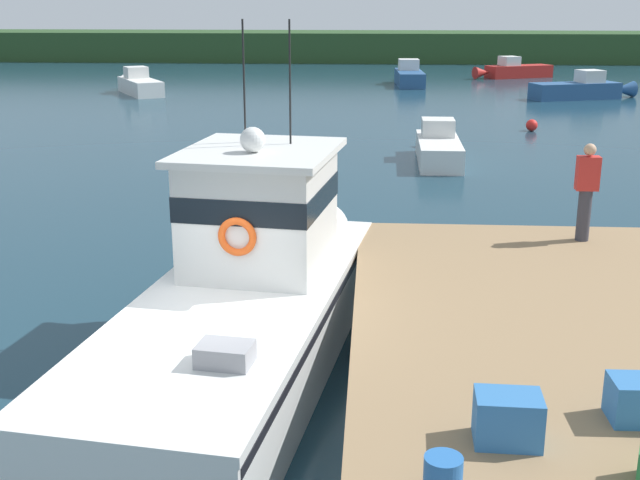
{
  "coord_description": "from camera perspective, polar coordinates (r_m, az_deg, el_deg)",
  "views": [
    {
      "loc": [
        2.02,
        -9.66,
        5.07
      ],
      "look_at": [
        1.2,
        2.68,
        1.4
      ],
      "focal_mm": 45.62,
      "sensor_mm": 36.0,
      "label": 1
    }
  ],
  "objects": [
    {
      "name": "ground_plane",
      "position": [
        11.1,
        -7.25,
        -10.81
      ],
      "size": [
        200.0,
        200.0,
        0.0
      ],
      "primitive_type": "plane",
      "color": "#193847"
    },
    {
      "name": "dock",
      "position": [
        10.82,
        18.5,
        -6.06
      ],
      "size": [
        6.0,
        9.0,
        1.2
      ],
      "color": "#4C3D2D",
      "rests_on": "ground"
    },
    {
      "name": "main_fishing_boat",
      "position": [
        11.76,
        -4.95,
        -3.75
      ],
      "size": [
        3.63,
        9.96,
        4.8
      ],
      "color": "white",
      "rests_on": "ground"
    },
    {
      "name": "crate_single_far",
      "position": [
        7.71,
        13.03,
        -12.11
      ],
      "size": [
        0.62,
        0.46,
        0.46
      ],
      "primitive_type": "cube",
      "rotation": [
        0.0,
        0.0,
        -0.04
      ],
      "color": "#3370B2",
      "rests_on": "dock"
    },
    {
      "name": "bait_bucket",
      "position": [
        6.92,
        8.62,
        -16.04
      ],
      "size": [
        0.32,
        0.32,
        0.34
      ],
      "primitive_type": "cylinder",
      "color": "#2866B2",
      "rests_on": "dock"
    },
    {
      "name": "deckhand_by_the_boat",
      "position": [
        14.09,
        18.17,
        3.35
      ],
      "size": [
        0.36,
        0.22,
        1.63
      ],
      "color": "#383842",
      "rests_on": "dock"
    },
    {
      "name": "moored_boat_outer_mooring",
      "position": [
        57.12,
        13.43,
        11.5
      ],
      "size": [
        5.57,
        3.27,
        1.42
      ],
      "color": "red",
      "rests_on": "ground"
    },
    {
      "name": "moored_boat_off_the_point",
      "position": [
        26.94,
        8.27,
        6.49
      ],
      "size": [
        1.36,
        5.17,
        1.31
      ],
      "color": "white",
      "rests_on": "ground"
    },
    {
      "name": "moored_boat_near_channel",
      "position": [
        51.33,
        6.25,
        11.36
      ],
      "size": [
        1.74,
        6.03,
        1.52
      ],
      "color": "#285184",
      "rests_on": "ground"
    },
    {
      "name": "moored_boat_far_left",
      "position": [
        47.2,
        -12.61,
        10.59
      ],
      "size": [
        3.86,
        5.53,
        1.46
      ],
      "color": "white",
      "rests_on": "ground"
    },
    {
      "name": "moored_boat_mid_harbor",
      "position": [
        45.79,
        17.91,
        10.04
      ],
      "size": [
        5.94,
        2.97,
        1.49
      ],
      "color": "#285184",
      "rests_on": "ground"
    },
    {
      "name": "mooring_buoy_inshore",
      "position": [
        33.9,
        14.63,
        7.8
      ],
      "size": [
        0.46,
        0.46,
        0.46
      ],
      "primitive_type": "sphere",
      "color": "red",
      "rests_on": "ground"
    },
    {
      "name": "far_shoreline",
      "position": [
        71.79,
        2.24,
        13.44
      ],
      "size": [
        120.0,
        8.0,
        2.4
      ],
      "primitive_type": "cube",
      "color": "#284723",
      "rests_on": "ground"
    }
  ]
}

